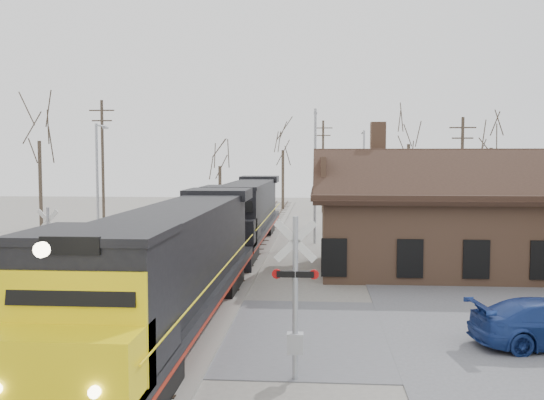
# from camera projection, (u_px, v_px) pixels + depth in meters

# --- Properties ---
(ground) EXTENTS (140.00, 140.00, 0.00)m
(ground) POSITION_uv_depth(u_px,v_px,m) (179.00, 331.00, 20.83)
(ground) COLOR gray
(ground) RESTS_ON ground
(road) EXTENTS (60.00, 9.00, 0.03)m
(road) POSITION_uv_depth(u_px,v_px,m) (179.00, 330.00, 20.83)
(road) COLOR #5A5A5F
(road) RESTS_ON ground
(track_main) EXTENTS (3.40, 90.00, 0.24)m
(track_main) POSITION_uv_depth(u_px,v_px,m) (237.00, 258.00, 35.75)
(track_main) COLOR gray
(track_main) RESTS_ON ground
(track_siding) EXTENTS (3.40, 90.00, 0.24)m
(track_siding) POSITION_uv_depth(u_px,v_px,m) (163.00, 257.00, 36.09)
(track_siding) COLOR gray
(track_siding) RESTS_ON ground
(depot) EXTENTS (15.20, 9.31, 7.90)m
(depot) POSITION_uv_depth(u_px,v_px,m) (457.00, 226.00, 31.69)
(depot) COLOR #8D6349
(depot) RESTS_ON ground
(locomotive_lead) EXTENTS (3.00, 20.08, 4.46)m
(locomotive_lead) POSITION_uv_depth(u_px,v_px,m) (173.00, 268.00, 19.84)
(locomotive_lead) COLOR black
(locomotive_lead) RESTS_ON ground
(locomotive_trailing) EXTENTS (3.00, 20.08, 4.22)m
(locomotive_trailing) POSITION_uv_depth(u_px,v_px,m) (246.00, 212.00, 40.09)
(locomotive_trailing) COLOR black
(locomotive_trailing) RESTS_ON ground
(crossbuck_near) EXTENTS (1.26, 0.33, 4.41)m
(crossbuck_near) POSITION_uv_depth(u_px,v_px,m) (295.00, 304.00, 16.13)
(crossbuck_near) COLOR #A5A8AD
(crossbuck_near) RESTS_ON ground
(crossbuck_far) EXTENTS (1.10, 0.29, 3.86)m
(crossbuck_far) POSITION_uv_depth(u_px,v_px,m) (49.00, 255.00, 25.76)
(crossbuck_far) COLOR #A5A8AD
(crossbuck_far) RESTS_ON ground
(streetlight_a) EXTENTS (0.25, 2.04, 8.14)m
(streetlight_a) POSITION_uv_depth(u_px,v_px,m) (98.00, 179.00, 39.01)
(streetlight_a) COLOR #A5A8AD
(streetlight_a) RESTS_ON ground
(streetlight_b) EXTENTS (0.25, 2.04, 9.32)m
(streetlight_b) POSITION_uv_depth(u_px,v_px,m) (315.00, 169.00, 41.91)
(streetlight_b) COLOR #A5A8AD
(streetlight_b) RESTS_ON ground
(streetlight_c) EXTENTS (0.25, 2.04, 8.35)m
(streetlight_c) POSITION_uv_depth(u_px,v_px,m) (364.00, 172.00, 53.35)
(streetlight_c) COLOR #A5A8AD
(streetlight_c) RESTS_ON ground
(utility_pole_a) EXTENTS (2.00, 0.24, 10.45)m
(utility_pole_a) POSITION_uv_depth(u_px,v_px,m) (103.00, 164.00, 47.61)
(utility_pole_a) COLOR #382D23
(utility_pole_a) RESTS_ON ground
(utility_pole_b) EXTENTS (2.00, 0.24, 9.95)m
(utility_pole_b) POSITION_uv_depth(u_px,v_px,m) (323.00, 165.00, 65.47)
(utility_pole_b) COLOR #382D23
(utility_pole_b) RESTS_ON ground
(utility_pole_c) EXTENTS (2.00, 0.24, 9.04)m
(utility_pole_c) POSITION_uv_depth(u_px,v_px,m) (462.00, 174.00, 46.24)
(utility_pole_c) COLOR #382D23
(utility_pole_c) RESTS_ON ground
(tree_a) EXTENTS (4.92, 4.92, 12.04)m
(tree_a) POSITION_uv_depth(u_px,v_px,m) (39.00, 126.00, 50.63)
(tree_a) COLOR #382D23
(tree_a) RESTS_ON ground
(tree_b) EXTENTS (3.43, 3.43, 8.39)m
(tree_b) POSITION_uv_depth(u_px,v_px,m) (220.00, 158.00, 59.72)
(tree_b) COLOR #382D23
(tree_b) RESTS_ON ground
(tree_c) EXTENTS (4.55, 4.55, 11.14)m
(tree_c) POSITION_uv_depth(u_px,v_px,m) (283.00, 140.00, 68.04)
(tree_c) COLOR #382D23
(tree_c) RESTS_ON ground
(tree_d) EXTENTS (4.89, 4.89, 11.98)m
(tree_d) POSITION_uv_depth(u_px,v_px,m) (409.00, 132.00, 60.67)
(tree_d) COLOR #382D23
(tree_d) RESTS_ON ground
(tree_e) EXTENTS (4.58, 4.58, 11.23)m
(tree_e) POSITION_uv_depth(u_px,v_px,m) (491.00, 136.00, 55.74)
(tree_e) COLOR #382D23
(tree_e) RESTS_ON ground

